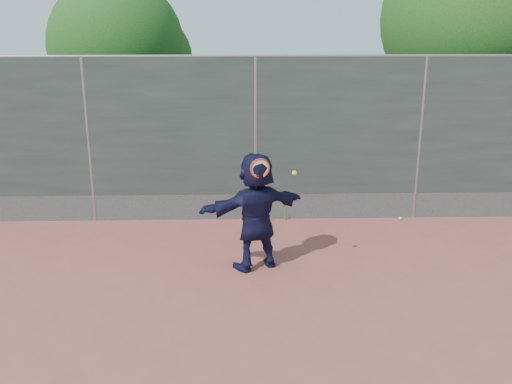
{
  "coord_description": "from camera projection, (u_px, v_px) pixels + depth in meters",
  "views": [
    {
      "loc": [
        -0.27,
        -6.61,
        3.7
      ],
      "look_at": [
        -0.05,
        1.37,
        1.2
      ],
      "focal_mm": 40.0,
      "sensor_mm": 36.0,
      "label": 1
    }
  ],
  "objects": [
    {
      "name": "tree_left",
      "position": [
        124.0,
        49.0,
        12.71
      ],
      "size": [
        3.15,
        3.0,
        4.53
      ],
      "color": "#382314",
      "rests_on": "ground"
    },
    {
      "name": "fence",
      "position": [
        256.0,
        136.0,
        10.28
      ],
      "size": [
        20.0,
        0.06,
        3.03
      ],
      "color": "#38423D",
      "rests_on": "ground"
    },
    {
      "name": "player",
      "position": [
        256.0,
        211.0,
        8.46
      ],
      "size": [
        1.74,
        1.16,
        1.79
      ],
      "primitive_type": "imported",
      "rotation": [
        0.0,
        0.0,
        3.56
      ],
      "color": "black",
      "rests_on": "ground"
    },
    {
      "name": "weed_clump",
      "position": [
        271.0,
        214.0,
        10.61
      ],
      "size": [
        0.68,
        0.07,
        0.3
      ],
      "color": "#387226",
      "rests_on": "ground"
    },
    {
      "name": "tree_right",
      "position": [
        475.0,
        24.0,
        11.98
      ],
      "size": [
        3.78,
        3.6,
        5.39
      ],
      "color": "#382314",
      "rests_on": "ground"
    },
    {
      "name": "ground",
      "position": [
        263.0,
        311.0,
        7.42
      ],
      "size": [
        80.0,
        80.0,
        0.0
      ],
      "primitive_type": "plane",
      "color": "#9E4C42",
      "rests_on": "ground"
    },
    {
      "name": "ball_ground",
      "position": [
        400.0,
        218.0,
        10.67
      ],
      "size": [
        0.07,
        0.07,
        0.07
      ],
      "primitive_type": "sphere",
      "color": "yellow",
      "rests_on": "ground"
    },
    {
      "name": "swing_action",
      "position": [
        263.0,
        170.0,
        8.06
      ],
      "size": [
        0.67,
        0.17,
        0.51
      ],
      "color": "red",
      "rests_on": "ground"
    }
  ]
}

